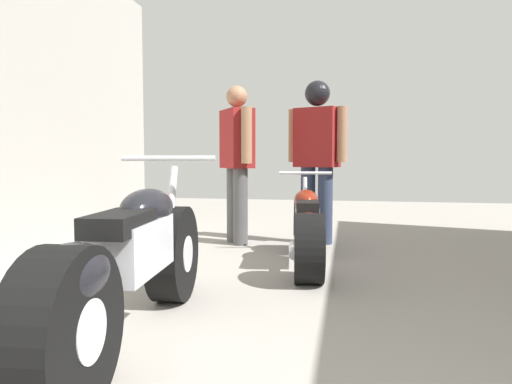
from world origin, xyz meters
name	(u,v)px	position (x,y,z in m)	size (l,w,h in m)	color
ground_plane	(318,310)	(0.00, 3.23, 0.00)	(15.52, 15.52, 0.00)	gray
motorcycle_maroon_cruiser	(131,266)	(-0.89, 2.52, 0.40)	(0.60, 2.03, 0.95)	black
motorcycle_black_naked	(307,229)	(-0.18, 4.42, 0.33)	(0.52, 1.73, 0.80)	black
mechanic_in_blue	(237,155)	(-1.02, 5.40, 0.97)	(0.47, 0.63, 1.71)	#4C4C4C
mechanic_with_helmet	(317,147)	(-0.17, 5.60, 1.06)	(0.68, 0.40, 1.77)	#2D3851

